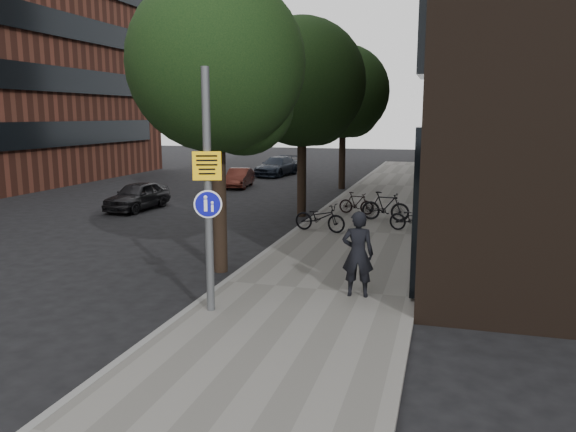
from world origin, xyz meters
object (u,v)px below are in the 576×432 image
(pedestrian, at_px, (358,254))
(parked_bike_facade_near, at_px, (414,218))
(signpost, at_px, (208,191))
(parked_car_near, at_px, (137,196))

(pedestrian, relative_size, parked_bike_facade_near, 1.08)
(signpost, distance_m, parked_bike_facade_near, 9.93)
(signpost, relative_size, parked_car_near, 1.36)
(parked_bike_facade_near, distance_m, parked_car_near, 12.02)
(parked_bike_facade_near, bearing_deg, pedestrian, -168.25)
(parked_bike_facade_near, height_order, parked_car_near, parked_car_near)
(signpost, relative_size, pedestrian, 2.55)
(parked_car_near, bearing_deg, parked_bike_facade_near, -6.96)
(pedestrian, distance_m, parked_bike_facade_near, 7.42)
(signpost, distance_m, parked_car_near, 14.10)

